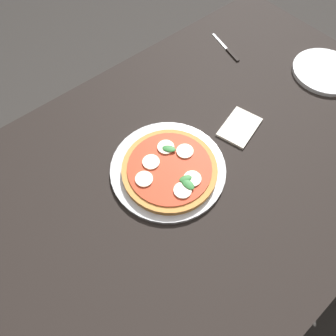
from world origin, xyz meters
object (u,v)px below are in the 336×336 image
object	(u,v)px
dining_table	(203,170)
knife	(228,51)
pizza	(170,169)
serving_tray	(168,169)
plate_white	(326,71)
napkin	(241,128)

from	to	relation	value
dining_table	knife	xyz separation A→B (m)	(-0.36, -0.26, 0.10)
dining_table	pizza	world-z (taller)	pizza
serving_tray	knife	distance (m)	0.54
serving_tray	knife	bearing A→B (deg)	-153.97
dining_table	plate_white	distance (m)	0.54
dining_table	knife	size ratio (longest dim) A/B	8.52
napkin	dining_table	bearing A→B (deg)	-2.04
pizza	napkin	size ratio (longest dim) A/B	1.98
serving_tray	plate_white	xyz separation A→B (m)	(-0.65, 0.05, 0.00)
napkin	plate_white	bearing A→B (deg)	176.90
serving_tray	plate_white	world-z (taller)	plate_white
serving_tray	knife	size ratio (longest dim) A/B	1.91
plate_white	knife	world-z (taller)	plate_white
pizza	napkin	bearing A→B (deg)	175.49
serving_tray	knife	world-z (taller)	serving_tray
knife	napkin	bearing A→B (deg)	50.06
dining_table	plate_white	world-z (taller)	plate_white
napkin	knife	distance (m)	0.35
serving_tray	napkin	distance (m)	0.26
dining_table	pizza	size ratio (longest dim) A/B	5.50
dining_table	plate_white	xyz separation A→B (m)	(-0.53, 0.03, 0.11)
serving_tray	napkin	world-z (taller)	serving_tray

